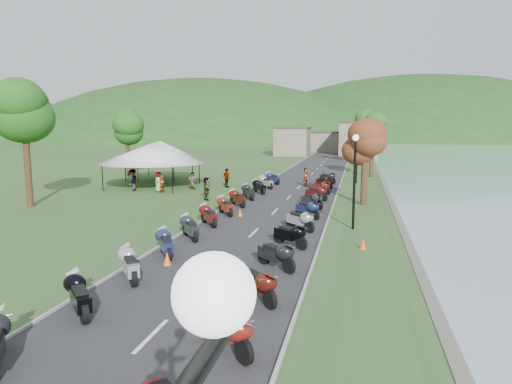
# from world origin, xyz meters

# --- Properties ---
(road) EXTENTS (7.00, 120.00, 0.02)m
(road) POSITION_xyz_m (0.00, 40.00, 0.01)
(road) COLOR #303032
(road) RESTS_ON ground
(hills_backdrop) EXTENTS (360.00, 120.00, 76.00)m
(hills_backdrop) POSITION_xyz_m (0.00, 200.00, 0.00)
(hills_backdrop) COLOR #285621
(hills_backdrop) RESTS_ON ground
(far_building) EXTENTS (18.00, 16.00, 5.00)m
(far_building) POSITION_xyz_m (-2.00, 85.00, 2.50)
(far_building) COLOR gray
(far_building) RESTS_ON ground
(moto_row_left) EXTENTS (2.60, 45.59, 1.10)m
(moto_row_left) POSITION_xyz_m (-2.77, 14.10, 0.55)
(moto_row_left) COLOR #331411
(moto_row_left) RESTS_ON ground
(moto_row_right) EXTENTS (2.60, 39.40, 1.10)m
(moto_row_right) POSITION_xyz_m (2.22, 18.80, 0.55)
(moto_row_right) COLOR #331411
(moto_row_right) RESTS_ON ground
(vendor_tent_main) EXTENTS (6.36, 6.36, 4.00)m
(vendor_tent_main) POSITION_xyz_m (-12.78, 31.22, 2.00)
(vendor_tent_main) COLOR silver
(vendor_tent_main) RESTS_ON ground
(vendor_tent_side) EXTENTS (5.09, 5.09, 4.00)m
(vendor_tent_side) POSITION_xyz_m (-14.69, 36.82, 2.00)
(vendor_tent_side) COLOR silver
(vendor_tent_side) RESTS_ON ground
(tree_park_left) EXTENTS (3.95, 3.95, 10.99)m
(tree_park_left) POSITION_xyz_m (-16.69, 20.13, 5.49)
(tree_park_left) COLOR #276B1D
(tree_park_left) RESTS_ON ground
(tree_lakeside) EXTENTS (2.47, 2.47, 6.86)m
(tree_lakeside) POSITION_xyz_m (5.59, 25.93, 3.43)
(tree_lakeside) COLOR #276B1D
(tree_lakeside) RESTS_ON ground
(pedestrian_a) EXTENTS (0.61, 0.70, 1.59)m
(pedestrian_a) POSITION_xyz_m (-10.59, 28.13, 0.00)
(pedestrian_a) COLOR slate
(pedestrian_a) RESTS_ON ground
(pedestrian_b) EXTENTS (0.82, 0.58, 1.53)m
(pedestrian_b) POSITION_xyz_m (-8.93, 30.73, 0.00)
(pedestrian_b) COLOR slate
(pedestrian_b) RESTS_ON ground
(pedestrian_c) EXTENTS (0.67, 1.28, 1.89)m
(pedestrian_c) POSITION_xyz_m (-13.42, 28.59, 0.00)
(pedestrian_c) COLOR slate
(pedestrian_c) RESTS_ON ground
(traffic_cone_near) EXTENTS (0.35, 0.35, 0.54)m
(traffic_cone_near) POSITION_xyz_m (-2.11, 9.84, 0.27)
(traffic_cone_near) COLOR #F2590C
(traffic_cone_near) RESTS_ON ground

